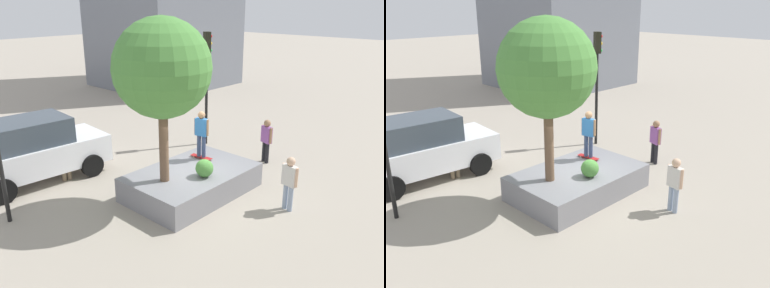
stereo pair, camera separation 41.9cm
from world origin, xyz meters
TOP-DOWN VIEW (x-y plane):
  - ground_plane at (0.00, 0.00)m, footprint 120.00×120.00m
  - planter_ledge at (-0.02, 0.06)m, footprint 4.13×2.61m
  - plaza_tree at (-1.11, 0.17)m, footprint 2.79×2.79m
  - boxwood_shrub at (-0.09, -0.53)m, footprint 0.56×0.56m
  - skateboard at (0.96, 0.53)m, footprint 0.29×0.82m
  - skateboarder at (0.96, 0.53)m, footprint 0.27×0.53m
  - police_car at (-2.94, 4.69)m, footprint 4.90×2.54m
  - traffic_light_corner at (3.93, 2.87)m, footprint 0.37×0.36m
  - passerby_with_bag at (3.84, -0.22)m, footprint 0.33×0.55m
  - bystander_watching at (1.10, -2.77)m, footprint 0.26×0.56m
  - pedestrian_crossing at (-2.24, 3.93)m, footprint 0.56×0.26m

SIDE VIEW (x-z plane):
  - ground_plane at x=0.00m, z-range 0.00..0.00m
  - planter_ledge at x=-0.02m, z-range 0.00..0.79m
  - skateboard at x=0.96m, z-range 0.81..0.88m
  - pedestrian_crossing at x=-2.24m, z-range 0.13..1.80m
  - bystander_watching at x=1.10m, z-range 0.13..1.81m
  - passerby_with_bag at x=3.84m, z-range 0.13..1.83m
  - boxwood_shrub at x=-0.09m, z-range 0.79..1.34m
  - police_car at x=-2.94m, z-range 0.02..2.23m
  - skateboarder at x=0.96m, z-range 0.98..2.58m
  - traffic_light_corner at x=3.93m, z-range 0.85..5.58m
  - plaza_tree at x=-1.11m, z-range 1.75..6.51m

